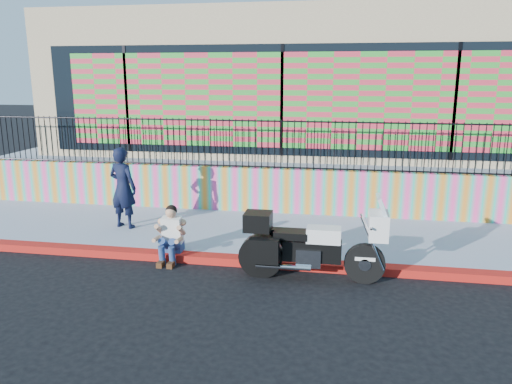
# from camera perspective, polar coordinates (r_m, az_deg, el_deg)

# --- Properties ---
(ground) EXTENTS (90.00, 90.00, 0.00)m
(ground) POSITION_cam_1_polar(r_m,az_deg,el_deg) (9.50, -0.33, -8.36)
(ground) COLOR black
(ground) RESTS_ON ground
(red_curb) EXTENTS (16.00, 0.30, 0.15)m
(red_curb) POSITION_cam_1_polar(r_m,az_deg,el_deg) (9.48, -0.33, -7.94)
(red_curb) COLOR #B6250D
(red_curb) RESTS_ON ground
(sidewalk) EXTENTS (16.00, 3.00, 0.15)m
(sidewalk) POSITION_cam_1_polar(r_m,az_deg,el_deg) (11.01, 1.21, -4.87)
(sidewalk) COLOR #8A94A6
(sidewalk) RESTS_ON ground
(mural_wall) EXTENTS (16.00, 0.20, 1.10)m
(mural_wall) POSITION_cam_1_polar(r_m,az_deg,el_deg) (12.37, 2.36, 0.17)
(mural_wall) COLOR #FF4396
(mural_wall) RESTS_ON sidewalk
(metal_fence) EXTENTS (15.80, 0.04, 1.20)m
(metal_fence) POSITION_cam_1_polar(r_m,az_deg,el_deg) (12.16, 2.41, 5.46)
(metal_fence) COLOR black
(metal_fence) RESTS_ON mural_wall
(elevated_platform) EXTENTS (16.00, 10.00, 1.25)m
(elevated_platform) POSITION_cam_1_polar(r_m,az_deg,el_deg) (17.35, 4.61, 3.70)
(elevated_platform) COLOR #8A94A6
(elevated_platform) RESTS_ON ground
(storefront_building) EXTENTS (14.00, 8.06, 4.00)m
(storefront_building) POSITION_cam_1_polar(r_m,az_deg,el_deg) (16.90, 4.71, 12.39)
(storefront_building) COLOR tan
(storefront_building) RESTS_ON elevated_platform
(police_motorcycle) EXTENTS (2.50, 0.83, 1.56)m
(police_motorcycle) POSITION_cam_1_polar(r_m,az_deg,el_deg) (8.73, 6.13, -5.88)
(police_motorcycle) COLOR black
(police_motorcycle) RESTS_ON ground
(police_officer) EXTENTS (0.75, 0.58, 1.82)m
(police_officer) POSITION_cam_1_polar(r_m,az_deg,el_deg) (11.44, -14.97, 0.48)
(police_officer) COLOR black
(police_officer) RESTS_ON sidewalk
(seated_man) EXTENTS (0.54, 0.71, 1.06)m
(seated_man) POSITION_cam_1_polar(r_m,az_deg,el_deg) (9.67, -9.80, -5.35)
(seated_man) COLOR navy
(seated_man) RESTS_ON ground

